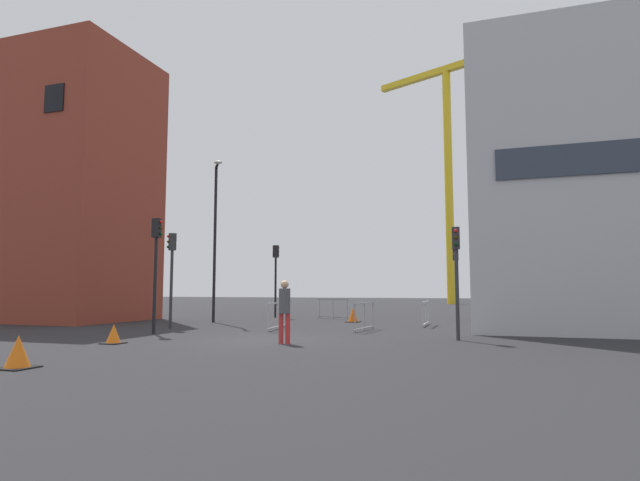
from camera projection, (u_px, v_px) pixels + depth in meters
name	position (u px, v px, depth m)	size (l,w,h in m)	color
ground	(266.00, 340.00, 16.08)	(160.00, 160.00, 0.00)	#28282B
brick_building	(58.00, 188.00, 27.00)	(9.00, 6.23, 13.83)	brown
office_block	(628.00, 187.00, 20.56)	(12.09, 8.60, 11.42)	#B7B7BC
construction_crane	(447.00, 152.00, 57.07)	(12.91, 6.40, 26.95)	yellow
streetlamp_tall	(215.00, 230.00, 25.06)	(0.97, 1.21, 7.73)	black
traffic_light_corner	(456.00, 263.00, 16.26)	(0.27, 0.38, 3.57)	#2D2D30
traffic_light_near	(276.00, 269.00, 29.23)	(0.36, 0.38, 4.11)	black
traffic_light_verge	(156.00, 256.00, 18.65)	(0.38, 0.27, 4.18)	black
traffic_light_far	(172.00, 264.00, 21.09)	(0.37, 0.37, 3.90)	#2D2D30
traffic_light_island	(456.00, 271.00, 27.91)	(0.29, 0.39, 3.87)	#232326
pedestrian_walking	(285.00, 306.00, 15.11)	(0.34, 0.34, 1.86)	red
safety_barrier_mid_span	(364.00, 316.00, 19.71)	(0.32, 2.22, 1.08)	gray
safety_barrier_front	(277.00, 315.00, 20.38)	(0.36, 2.48, 1.08)	#9EA0A5
safety_barrier_rear	(333.00, 308.00, 27.85)	(1.84, 0.33, 1.08)	gray
safety_barrier_right_run	(426.00, 313.00, 22.35)	(0.08, 2.36, 1.08)	#B2B5BA
traffic_cone_by_barrier	(114.00, 335.00, 15.06)	(0.57, 0.57, 0.57)	black
traffic_cone_orange	(353.00, 316.00, 24.94)	(0.67, 0.67, 0.67)	black
traffic_cone_on_verge	(18.00, 353.00, 10.36)	(0.66, 0.66, 0.67)	black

